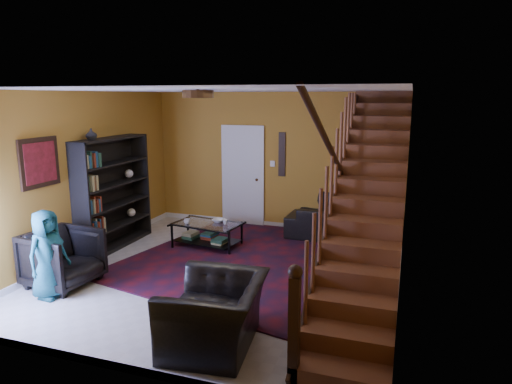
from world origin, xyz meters
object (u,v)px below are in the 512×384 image
Objects in this scene: armchair_right at (215,314)px; coffee_table at (207,233)px; sofa at (343,224)px; armchair_left at (63,258)px; bookshelf at (114,195)px.

armchair_right reaches higher than coffee_table.
armchair_left is (-3.55, -3.47, 0.10)m from sofa.
bookshelf is at bearing -162.93° from coffee_table.
sofa reaches higher than coffee_table.
bookshelf is 1.58× the size of coffee_table.
coffee_table is at bearing -160.41° from armchair_right.
armchair_left is at bearing -78.64° from bookshelf.
sofa is 2.60m from coffee_table.
bookshelf is 2.20× the size of armchair_left.
sofa is 4.96m from armchair_left.
bookshelf is 1.82m from coffee_table.
sofa is at bearing 27.70° from coffee_table.
armchair_right is (-0.79, -4.29, 0.07)m from sofa.
armchair_left is at bearing 46.57° from sofa.
bookshelf is 4.10m from armchair_right.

